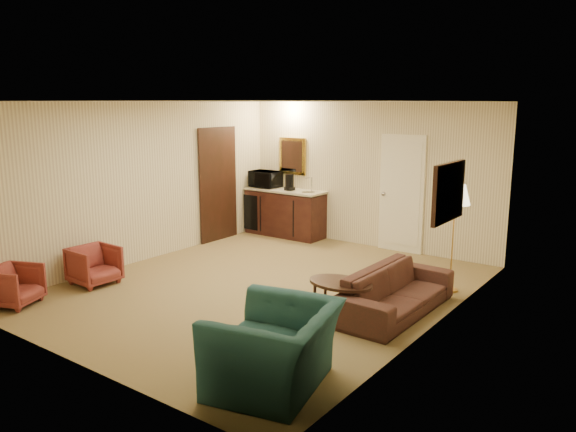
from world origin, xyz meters
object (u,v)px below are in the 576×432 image
object	(u,v)px
wetbar_cabinet	(285,213)
floor_lamp	(453,238)
sofa	(396,284)
microwave	(265,177)
rose_chair_near	(94,263)
teal_armchair	(274,335)
coffee_maker	(290,182)
coffee_table	(340,300)
rose_chair_far	(14,284)
waste_bin	(310,233)

from	to	relation	value
wetbar_cabinet	floor_lamp	xyz separation A→B (m)	(3.85, -1.32, 0.30)
sofa	microwave	bearing A→B (deg)	59.05
wetbar_cabinet	sofa	world-z (taller)	wetbar_cabinet
sofa	rose_chair_near	distance (m)	4.30
microwave	teal_armchair	bearing A→B (deg)	-50.43
rose_chair_near	floor_lamp	size ratio (longest dim) A/B	0.41
coffee_maker	floor_lamp	bearing A→B (deg)	-37.46
coffee_table	microwave	size ratio (longest dim) A/B	1.38
wetbar_cabinet	rose_chair_far	size ratio (longest dim) A/B	2.82
microwave	sofa	bearing A→B (deg)	-31.42
rose_chair_far	waste_bin	size ratio (longest dim) A/B	2.02
waste_bin	coffee_maker	xyz separation A→B (m)	(-0.52, 0.04, 0.93)
waste_bin	coffee_table	bearing A→B (deg)	-50.71
floor_lamp	microwave	size ratio (longest dim) A/B	2.56
rose_chair_near	wetbar_cabinet	bearing A→B (deg)	-4.29
rose_chair_near	coffee_maker	world-z (taller)	coffee_maker
sofa	floor_lamp	world-z (taller)	floor_lamp
wetbar_cabinet	waste_bin	bearing A→B (deg)	-6.15
rose_chair_near	floor_lamp	bearing A→B (deg)	-55.67
wetbar_cabinet	waste_bin	distance (m)	0.73
coffee_table	microwave	world-z (taller)	microwave
teal_armchair	rose_chair_far	xyz separation A→B (m)	(-4.02, -0.30, -0.22)
waste_bin	wetbar_cabinet	bearing A→B (deg)	173.85
rose_chair_far	wetbar_cabinet	bearing A→B (deg)	-28.84
wetbar_cabinet	rose_chair_far	distance (m)	5.24
sofa	coffee_table	size ratio (longest dim) A/B	2.36
coffee_table	waste_bin	bearing A→B (deg)	129.29
wetbar_cabinet	rose_chair_far	world-z (taller)	wetbar_cabinet
sofa	coffee_table	xyz separation A→B (m)	(-0.46, -0.58, -0.14)
rose_chair_near	floor_lamp	xyz separation A→B (m)	(4.26, 2.75, 0.45)
coffee_table	sofa	bearing A→B (deg)	51.47
wetbar_cabinet	floor_lamp	bearing A→B (deg)	-18.92
rose_chair_near	waste_bin	size ratio (longest dim) A/B	2.15
rose_chair_near	coffee_maker	xyz separation A→B (m)	(0.55, 4.04, 0.77)
wetbar_cabinet	teal_armchair	xyz separation A→B (m)	(3.52, -4.91, 0.05)
wetbar_cabinet	coffee_maker	size ratio (longest dim) A/B	5.30
rose_chair_far	coffee_maker	xyz separation A→B (m)	(0.63, 5.18, 0.78)
floor_lamp	waste_bin	bearing A→B (deg)	158.66
floor_lamp	microwave	bearing A→B (deg)	163.08
waste_bin	coffee_maker	distance (m)	1.06
teal_armchair	floor_lamp	size ratio (longest dim) A/B	0.77
coffee_table	floor_lamp	xyz separation A→B (m)	(0.71, 1.79, 0.52)
floor_lamp	waste_bin	world-z (taller)	floor_lamp
rose_chair_far	coffee_table	xyz separation A→B (m)	(3.64, 2.10, -0.06)
teal_armchair	coffee_table	size ratio (longest dim) A/B	1.43
sofa	microwave	distance (m)	4.87
rose_chair_far	microwave	size ratio (longest dim) A/B	0.98
rose_chair_far	coffee_maker	bearing A→B (deg)	-30.35
floor_lamp	teal_armchair	bearing A→B (deg)	-95.31
rose_chair_near	coffee_table	xyz separation A→B (m)	(3.55, 0.96, -0.07)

